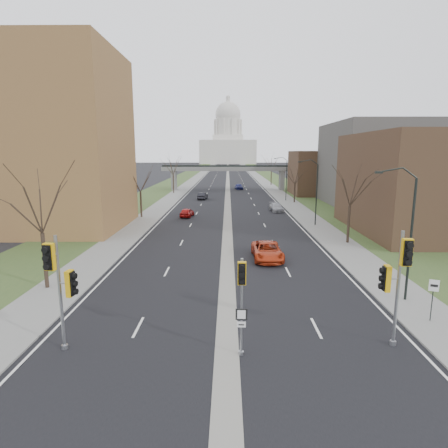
{
  "coord_description": "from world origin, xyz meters",
  "views": [
    {
      "loc": [
        0.03,
        -17.52,
        9.69
      ],
      "look_at": [
        -0.26,
        11.15,
        4.19
      ],
      "focal_mm": 30.0,
      "sensor_mm": 36.0,
      "label": 1
    }
  ],
  "objects_px": {
    "signal_pole_left": "(60,278)",
    "speed_limit_sign": "(433,293)",
    "signal_pole_median": "(242,291)",
    "car_left_near": "(187,212)",
    "car_left_far": "(203,196)",
    "car_right_far": "(239,186)",
    "car_right_mid": "(276,207)",
    "car_right_near": "(267,251)",
    "signal_pole_right": "(397,273)"
  },
  "relations": [
    {
      "from": "car_left_near",
      "to": "signal_pole_median",
      "type": "bearing_deg",
      "value": 106.44
    },
    {
      "from": "car_left_far",
      "to": "car_right_near",
      "type": "bearing_deg",
      "value": 108.55
    },
    {
      "from": "car_right_near",
      "to": "car_right_mid",
      "type": "relative_size",
      "value": 1.21
    },
    {
      "from": "speed_limit_sign",
      "to": "car_right_mid",
      "type": "bearing_deg",
      "value": 115.47
    },
    {
      "from": "signal_pole_median",
      "to": "car_right_far",
      "type": "distance_m",
      "value": 83.38
    },
    {
      "from": "signal_pole_right",
      "to": "car_right_near",
      "type": "xyz_separation_m",
      "value": [
        -4.59,
        15.83,
        -3.13
      ]
    },
    {
      "from": "car_right_far",
      "to": "car_left_near",
      "type": "bearing_deg",
      "value": -108.92
    },
    {
      "from": "signal_pole_median",
      "to": "speed_limit_sign",
      "type": "distance_m",
      "value": 11.86
    },
    {
      "from": "speed_limit_sign",
      "to": "car_right_mid",
      "type": "height_order",
      "value": "speed_limit_sign"
    },
    {
      "from": "signal_pole_median",
      "to": "car_left_far",
      "type": "relative_size",
      "value": 1.13
    },
    {
      "from": "signal_pole_left",
      "to": "speed_limit_sign",
      "type": "bearing_deg",
      "value": 18.55
    },
    {
      "from": "signal_pole_median",
      "to": "car_right_near",
      "type": "xyz_separation_m",
      "value": [
        2.99,
        16.91,
        -2.61
      ]
    },
    {
      "from": "speed_limit_sign",
      "to": "car_left_near",
      "type": "bearing_deg",
      "value": 137.0
    },
    {
      "from": "signal_pole_right",
      "to": "car_left_near",
      "type": "bearing_deg",
      "value": 111.99
    },
    {
      "from": "speed_limit_sign",
      "to": "car_right_far",
      "type": "distance_m",
      "value": 79.89
    },
    {
      "from": "car_right_near",
      "to": "speed_limit_sign",
      "type": "bearing_deg",
      "value": -59.28
    },
    {
      "from": "signal_pole_left",
      "to": "car_right_far",
      "type": "height_order",
      "value": "signal_pole_left"
    },
    {
      "from": "signal_pole_left",
      "to": "signal_pole_median",
      "type": "xyz_separation_m",
      "value": [
        8.64,
        -0.49,
        -0.43
      ]
    },
    {
      "from": "car_right_far",
      "to": "signal_pole_left",
      "type": "bearing_deg",
      "value": -104.51
    },
    {
      "from": "speed_limit_sign",
      "to": "car_left_near",
      "type": "xyz_separation_m",
      "value": [
        -17.97,
        35.97,
        -1.13
      ]
    },
    {
      "from": "car_left_far",
      "to": "car_right_near",
      "type": "height_order",
      "value": "car_right_near"
    },
    {
      "from": "speed_limit_sign",
      "to": "car_right_mid",
      "type": "distance_m",
      "value": 41.78
    },
    {
      "from": "signal_pole_left",
      "to": "car_left_far",
      "type": "distance_m",
      "value": 61.29
    },
    {
      "from": "signal_pole_median",
      "to": "car_right_far",
      "type": "xyz_separation_m",
      "value": [
        2.27,
        83.31,
        -2.62
      ]
    },
    {
      "from": "signal_pole_left",
      "to": "car_right_far",
      "type": "relative_size",
      "value": 1.29
    },
    {
      "from": "signal_pole_median",
      "to": "car_right_mid",
      "type": "height_order",
      "value": "signal_pole_median"
    },
    {
      "from": "car_left_far",
      "to": "car_right_far",
      "type": "distance_m",
      "value": 23.17
    },
    {
      "from": "signal_pole_right",
      "to": "speed_limit_sign",
      "type": "relative_size",
      "value": 2.41
    },
    {
      "from": "speed_limit_sign",
      "to": "car_right_mid",
      "type": "xyz_separation_m",
      "value": [
        -3.65,
        41.61,
        -1.14
      ]
    },
    {
      "from": "signal_pole_left",
      "to": "car_right_far",
      "type": "xyz_separation_m",
      "value": [
        10.91,
        82.82,
        -3.05
      ]
    },
    {
      "from": "signal_pole_median",
      "to": "car_right_near",
      "type": "bearing_deg",
      "value": 81.73
    },
    {
      "from": "car_left_near",
      "to": "car_left_far",
      "type": "bearing_deg",
      "value": -85.91
    },
    {
      "from": "signal_pole_median",
      "to": "car_left_far",
      "type": "xyz_separation_m",
      "value": [
        -5.92,
        61.64,
        -2.68
      ]
    },
    {
      "from": "speed_limit_sign",
      "to": "car_left_near",
      "type": "relative_size",
      "value": 0.61
    },
    {
      "from": "car_left_far",
      "to": "car_right_mid",
      "type": "distance_m",
      "value": 20.93
    },
    {
      "from": "car_left_far",
      "to": "car_right_near",
      "type": "distance_m",
      "value": 45.6
    },
    {
      "from": "car_left_near",
      "to": "car_right_mid",
      "type": "height_order",
      "value": "car_left_near"
    },
    {
      "from": "speed_limit_sign",
      "to": "car_right_near",
      "type": "distance_m",
      "value": 15.35
    },
    {
      "from": "signal_pole_median",
      "to": "signal_pole_right",
      "type": "distance_m",
      "value": 7.68
    },
    {
      "from": "speed_limit_sign",
      "to": "signal_pole_median",
      "type": "bearing_deg",
      "value": -140.1
    },
    {
      "from": "signal_pole_right",
      "to": "car_left_near",
      "type": "xyz_separation_m",
      "value": [
        -14.47,
        38.81,
        -3.22
      ]
    },
    {
      "from": "speed_limit_sign",
      "to": "car_left_far",
      "type": "xyz_separation_m",
      "value": [
        -17.01,
        57.73,
        -1.11
      ]
    },
    {
      "from": "car_left_near",
      "to": "car_right_near",
      "type": "bearing_deg",
      "value": 119.91
    },
    {
      "from": "car_left_near",
      "to": "car_left_far",
      "type": "relative_size",
      "value": 0.94
    },
    {
      "from": "car_right_near",
      "to": "car_right_far",
      "type": "distance_m",
      "value": 66.4
    },
    {
      "from": "car_right_far",
      "to": "car_right_mid",
      "type": "bearing_deg",
      "value": -89.23
    },
    {
      "from": "speed_limit_sign",
      "to": "car_right_far",
      "type": "height_order",
      "value": "speed_limit_sign"
    },
    {
      "from": "speed_limit_sign",
      "to": "car_left_far",
      "type": "relative_size",
      "value": 0.58
    },
    {
      "from": "signal_pole_left",
      "to": "signal_pole_median",
      "type": "bearing_deg",
      "value": 5.46
    },
    {
      "from": "car_left_far",
      "to": "signal_pole_median",
      "type": "bearing_deg",
      "value": 102.77
    }
  ]
}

